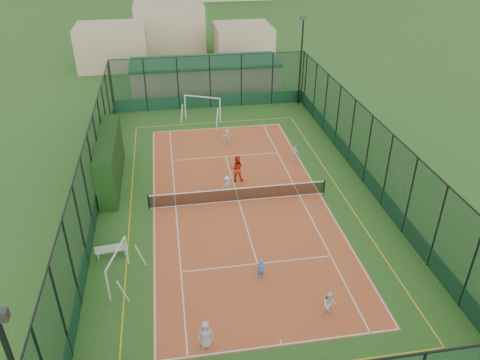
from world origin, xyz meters
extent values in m
plane|color=#29571D|center=(0.00, 0.00, 0.00)|extent=(300.00, 300.00, 0.00)
cube|color=#C35A2B|center=(0.00, 0.00, 0.01)|extent=(11.17, 23.97, 0.01)
cube|color=black|center=(-8.30, 3.94, 1.72)|extent=(1.18, 7.87, 3.44)
imported|color=silver|center=(-3.28, -11.41, 0.71)|extent=(0.70, 0.47, 1.40)
imported|color=#4C7CD9|center=(-0.06, -7.55, 0.61)|extent=(0.48, 0.35, 1.20)
imported|color=white|center=(2.58, -10.53, 0.69)|extent=(0.73, 0.61, 1.36)
imported|color=silver|center=(-0.59, 1.20, 0.62)|extent=(0.91, 0.80, 1.22)
imported|color=white|center=(5.03, 4.72, 0.66)|extent=(0.82, 0.58, 1.29)
imported|color=white|center=(0.44, 8.64, 0.64)|extent=(1.23, 0.72, 1.26)
imported|color=red|center=(0.29, 2.63, 0.97)|extent=(1.06, 0.90, 1.93)
sphere|color=#CCE033|center=(3.22, 0.68, 0.04)|extent=(0.07, 0.07, 0.07)
sphere|color=#CCE033|center=(0.58, 1.98, 0.04)|extent=(0.07, 0.07, 0.07)
sphere|color=#CCE033|center=(2.78, 2.04, 0.04)|extent=(0.07, 0.07, 0.07)
sphere|color=#CCE033|center=(0.25, 0.78, 0.04)|extent=(0.07, 0.07, 0.07)
camera|label=1|loc=(-4.08, -25.53, 16.58)|focal=35.00mm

